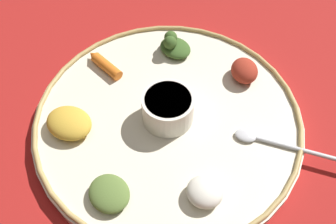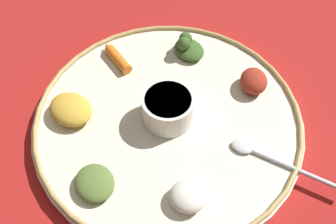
% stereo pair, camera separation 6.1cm
% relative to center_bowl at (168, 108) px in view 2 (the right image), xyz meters
% --- Properties ---
extents(ground_plane, '(2.40, 2.40, 0.00)m').
position_rel_center_bowl_xyz_m(ground_plane, '(0.00, 0.00, -0.04)').
color(ground_plane, maroon).
extents(platter, '(0.44, 0.44, 0.02)m').
position_rel_center_bowl_xyz_m(platter, '(0.00, 0.00, -0.04)').
color(platter, beige).
rests_on(platter, ground_plane).
extents(platter_rim, '(0.43, 0.43, 0.01)m').
position_rel_center_bowl_xyz_m(platter_rim, '(0.00, 0.00, -0.02)').
color(platter_rim, tan).
rests_on(platter_rim, platter).
extents(center_bowl, '(0.08, 0.08, 0.05)m').
position_rel_center_bowl_xyz_m(center_bowl, '(0.00, 0.00, 0.00)').
color(center_bowl, silver).
rests_on(center_bowl, platter).
extents(spoon, '(0.18, 0.02, 0.01)m').
position_rel_center_bowl_xyz_m(spoon, '(0.17, -0.00, -0.02)').
color(spoon, silver).
rests_on(spoon, platter).
extents(greens_pile, '(0.08, 0.07, 0.04)m').
position_rel_center_bowl_xyz_m(greens_pile, '(-0.03, 0.15, -0.01)').
color(greens_pile, '#385623').
rests_on(greens_pile, platter).
extents(carrot_near_spoon, '(0.08, 0.05, 0.02)m').
position_rel_center_bowl_xyz_m(carrot_near_spoon, '(-0.14, 0.07, -0.02)').
color(carrot_near_spoon, orange).
rests_on(carrot_near_spoon, platter).
extents(mound_rice_white, '(0.06, 0.05, 0.03)m').
position_rel_center_bowl_xyz_m(mound_rice_white, '(0.09, -0.12, -0.01)').
color(mound_rice_white, silver).
rests_on(mound_rice_white, platter).
extents(mound_lentil_yellow, '(0.09, 0.07, 0.03)m').
position_rel_center_bowl_xyz_m(mound_lentil_yellow, '(-0.14, -0.07, -0.01)').
color(mound_lentil_yellow, gold).
rests_on(mound_lentil_yellow, platter).
extents(mound_beet, '(0.06, 0.07, 0.03)m').
position_rel_center_bowl_xyz_m(mound_beet, '(0.10, 0.12, -0.01)').
color(mound_beet, maroon).
rests_on(mound_beet, platter).
extents(mound_collards, '(0.08, 0.08, 0.02)m').
position_rel_center_bowl_xyz_m(mound_collards, '(-0.04, -0.16, -0.02)').
color(mound_collards, '#567033').
rests_on(mound_collards, platter).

